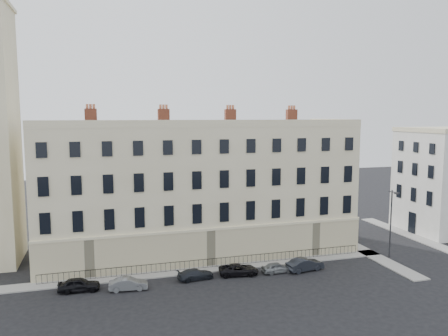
{
  "coord_description": "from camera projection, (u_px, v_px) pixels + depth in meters",
  "views": [
    {
      "loc": [
        -17.32,
        -38.33,
        16.25
      ],
      "look_at": [
        -3.36,
        10.0,
        10.18
      ],
      "focal_mm": 35.0,
      "sensor_mm": 36.0,
      "label": 1
    }
  ],
  "objects": [
    {
      "name": "ground",
      "position": [
        284.0,
        280.0,
        43.27
      ],
      "size": [
        160.0,
        160.0,
        0.0
      ],
      "primitive_type": "plane",
      "color": "black",
      "rests_on": "ground"
    },
    {
      "name": "terrace",
      "position": [
        199.0,
        189.0,
        52.14
      ],
      "size": [
        36.22,
        12.22,
        17.0
      ],
      "color": "beige",
      "rests_on": "ground"
    },
    {
      "name": "adjacent_building",
      "position": [
        444.0,
        182.0,
        60.91
      ],
      "size": [
        10.0,
        10.0,
        14.0
      ],
      "primitive_type": "cube",
      "color": "silver",
      "rests_on": "ground"
    },
    {
      "name": "pavement_terrace",
      "position": [
        176.0,
        272.0,
        45.28
      ],
      "size": [
        48.0,
        2.0,
        0.12
      ],
      "primitive_type": "cube",
      "color": "gray",
      "rests_on": "ground"
    },
    {
      "name": "pavement_east_return",
      "position": [
        354.0,
        246.0,
        54.48
      ],
      "size": [
        2.0,
        24.0,
        0.12
      ],
      "primitive_type": "cube",
      "color": "gray",
      "rests_on": "ground"
    },
    {
      "name": "pavement_adjacent",
      "position": [
        411.0,
        236.0,
        59.14
      ],
      "size": [
        2.0,
        20.0,
        0.12
      ],
      "primitive_type": "cube",
      "color": "gray",
      "rests_on": "ground"
    },
    {
      "name": "railings",
      "position": [
        212.0,
        263.0,
        46.7
      ],
      "size": [
        35.0,
        0.04,
        0.96
      ],
      "color": "black",
      "rests_on": "ground"
    },
    {
      "name": "car_a",
      "position": [
        79.0,
        285.0,
        40.47
      ],
      "size": [
        3.86,
        1.73,
        1.29
      ],
      "primitive_type": "imported",
      "rotation": [
        0.0,
        0.0,
        1.52
      ],
      "color": "black",
      "rests_on": "ground"
    },
    {
      "name": "car_b",
      "position": [
        128.0,
        284.0,
        40.79
      ],
      "size": [
        3.66,
        1.54,
        1.17
      ],
      "primitive_type": "imported",
      "rotation": [
        0.0,
        0.0,
        1.49
      ],
      "color": "slate",
      "rests_on": "ground"
    },
    {
      "name": "car_c",
      "position": [
        196.0,
        274.0,
        43.44
      ],
      "size": [
        3.8,
        1.91,
        1.06
      ],
      "primitive_type": "imported",
      "rotation": [
        0.0,
        0.0,
        1.69
      ],
      "color": "black",
      "rests_on": "ground"
    },
    {
      "name": "car_d",
      "position": [
        239.0,
        270.0,
        44.64
      ],
      "size": [
        4.31,
        2.43,
        1.14
      ],
      "primitive_type": "imported",
      "rotation": [
        0.0,
        0.0,
        1.43
      ],
      "color": "black",
      "rests_on": "ground"
    },
    {
      "name": "car_e",
      "position": [
        277.0,
        268.0,
        45.3
      ],
      "size": [
        3.24,
        1.38,
        1.09
      ],
      "primitive_type": "imported",
      "rotation": [
        0.0,
        0.0,
        1.6
      ],
      "color": "slate",
      "rests_on": "ground"
    },
    {
      "name": "car_f",
      "position": [
        305.0,
        264.0,
        45.88
      ],
      "size": [
        4.26,
        2.06,
        1.35
      ],
      "primitive_type": "imported",
      "rotation": [
        0.0,
        0.0,
        1.73
      ],
      "color": "black",
      "rests_on": "ground"
    },
    {
      "name": "streetlamp",
      "position": [
        391.0,
        221.0,
        49.71
      ],
      "size": [
        0.7,
        1.63,
        7.83
      ],
      "rotation": [
        0.0,
        0.0,
        0.34
      ],
      "color": "#2D2E32",
      "rests_on": "ground"
    }
  ]
}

